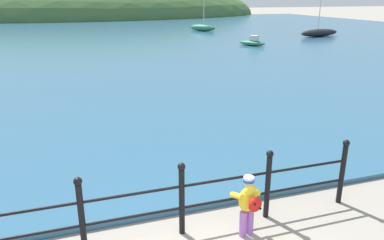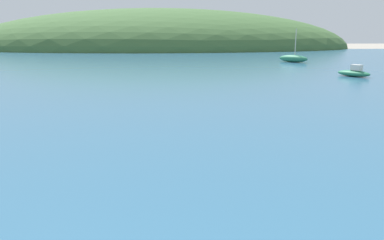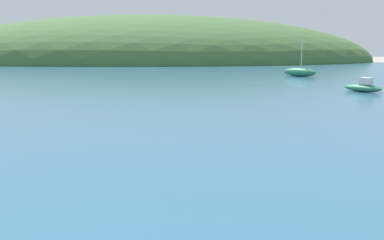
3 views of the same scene
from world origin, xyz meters
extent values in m
cube|color=#2D5B7A|center=(0.00, 32.00, 0.05)|extent=(80.00, 60.00, 0.10)
ellipsoid|color=#3D6033|center=(0.00, 68.70, 0.00)|extent=(68.30, 37.57, 14.05)
ellipsoid|color=#287551|center=(11.36, 21.09, 0.29)|extent=(1.70, 2.16, 0.38)
cube|color=silver|center=(11.44, 20.95, 0.65)|extent=(0.65, 0.71, 0.34)
ellipsoid|color=#287551|center=(11.82, 32.86, 0.43)|extent=(2.42, 2.78, 0.66)
cylinder|color=beige|center=(11.91, 32.74, 1.91)|extent=(0.07, 0.07, 2.32)
camera|label=1|loc=(-1.21, -3.31, 3.56)|focal=35.00mm
camera|label=2|loc=(-0.40, -0.68, 2.63)|focal=35.00mm
camera|label=3|loc=(0.99, -0.88, 2.38)|focal=42.00mm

